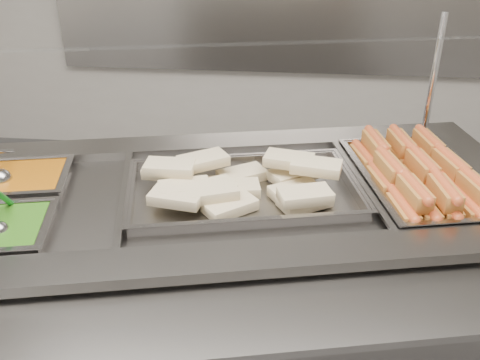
# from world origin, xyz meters

# --- Properties ---
(steam_counter) EXTENTS (1.98, 1.20, 0.89)m
(steam_counter) POSITION_xyz_m (-0.12, 0.31, 0.44)
(steam_counter) COLOR slate
(steam_counter) RESTS_ON ground
(tray_rail) EXTENTS (1.78, 0.73, 0.05)m
(tray_rail) POSITION_xyz_m (-0.01, -0.18, 0.84)
(tray_rail) COLOR slate
(tray_rail) RESTS_ON steam_counter
(sneeze_guard) EXTENTS (1.65, 0.63, 0.43)m
(sneeze_guard) POSITION_xyz_m (-0.17, 0.52, 1.24)
(sneeze_guard) COLOR silver
(sneeze_guard) RESTS_ON steam_counter
(pan_hotdogs) EXTENTS (0.44, 0.60, 0.10)m
(pan_hotdogs) POSITION_xyz_m (0.48, 0.44, 0.84)
(pan_hotdogs) COLOR gray
(pan_hotdogs) RESTS_ON steam_counter
(pan_wraps) EXTENTS (0.74, 0.53, 0.07)m
(pan_wraps) POSITION_xyz_m (-0.06, 0.32, 0.86)
(pan_wraps) COLOR gray
(pan_wraps) RESTS_ON steam_counter
(pan_beans) EXTENTS (0.34, 0.29, 0.10)m
(pan_beans) POSITION_xyz_m (-0.77, 0.31, 0.84)
(pan_beans) COLOR gray
(pan_beans) RESTS_ON steam_counter
(hotdogs_in_buns) EXTENTS (0.37, 0.54, 0.12)m
(hotdogs_in_buns) POSITION_xyz_m (0.46, 0.44, 0.89)
(hotdogs_in_buns) COLOR #AE6524
(hotdogs_in_buns) RESTS_ON pan_hotdogs
(tortilla_wraps) EXTENTS (0.61, 0.36, 0.10)m
(tortilla_wraps) POSITION_xyz_m (-0.07, 0.31, 0.90)
(tortilla_wraps) COLOR beige
(tortilla_wraps) RESTS_ON pan_wraps
(ladle) EXTENTS (0.08, 0.19, 0.14)m
(ladle) POSITION_xyz_m (-0.81, 0.29, 0.89)
(ladle) COLOR #A1A2A5
(ladle) RESTS_ON pan_beans
(serving_spoon) EXTENTS (0.07, 0.17, 0.15)m
(serving_spoon) POSITION_xyz_m (-0.68, 0.03, 0.89)
(serving_spoon) COLOR #A1A2A5
(serving_spoon) RESTS_ON pan_peas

